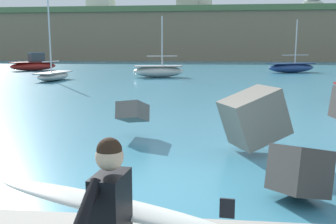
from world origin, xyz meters
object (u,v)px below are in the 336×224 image
Objects in this scene: boat_near_left at (54,75)px; station_building_west at (101,4)px; boat_mid_left at (158,71)px; boat_near_right at (34,65)px; station_building_east at (198,5)px; boat_near_centre at (292,67)px; station_building_central at (187,5)px.

station_building_west is (-13.77, 63.70, 13.22)m from boat_near_left.
boat_near_left is at bearing -151.19° from boat_mid_left.
station_building_east is at bearing 73.74° from boat_near_right.
boat_near_left is 1.25× the size of boat_near_right.
boat_near_centre is 16.45m from boat_mid_left.
boat_mid_left is (16.57, -9.29, -0.13)m from boat_near_right.
boat_near_right is 19.00m from boat_mid_left.
boat_near_right is (-8.27, 13.86, 0.28)m from boat_near_left.
boat_near_left is 16.14m from boat_near_right.
station_building_central is (-14.89, 56.08, 13.21)m from boat_near_centre.
station_building_central is 7.57m from station_building_east.
boat_near_left is 9.47m from boat_mid_left.
boat_near_left is 1.25× the size of boat_mid_left.
boat_mid_left is 73.19m from station_building_east.
boat_near_centre is at bearing 30.81° from boat_near_left.
station_building_east reaches higher than boat_near_centre.
boat_near_centre is 30.53m from boat_near_right.
station_building_west is (-36.03, 50.43, 13.09)m from boat_near_centre.
station_building_west is at bearing 110.46° from boat_mid_left.
boat_near_centre is at bearing -79.00° from station_building_east.
boat_mid_left is at bearing -29.30° from boat_near_right.
boat_near_left is 1.15× the size of boat_near_centre.
station_building_central is (-0.93, 64.79, 13.19)m from boat_mid_left.
boat_near_centre is (22.26, 13.27, 0.13)m from boat_near_left.
station_building_west is 1.02× the size of station_building_central.
boat_mid_left is 0.82× the size of station_building_west.
boat_near_right is 59.12m from station_building_central.
station_building_east reaches higher than boat_near_left.
station_building_east reaches higher than boat_mid_left.
boat_near_right is (-30.53, 0.59, 0.15)m from boat_near_centre.
station_building_central is at bearing 90.83° from boat_mid_left.
station_building_central reaches higher than boat_near_right.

